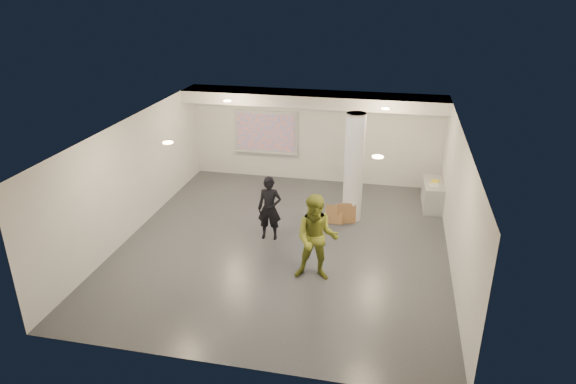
% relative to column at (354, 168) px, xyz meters
% --- Properties ---
extents(floor, '(8.00, 9.00, 0.01)m').
position_rel_column_xyz_m(floor, '(-1.50, -1.80, -1.50)').
color(floor, '#35373C').
rests_on(floor, ground).
extents(ceiling, '(8.00, 9.00, 0.01)m').
position_rel_column_xyz_m(ceiling, '(-1.50, -1.80, 1.50)').
color(ceiling, silver).
rests_on(ceiling, floor).
extents(wall_back, '(8.00, 0.01, 3.00)m').
position_rel_column_xyz_m(wall_back, '(-1.50, 2.70, 0.00)').
color(wall_back, silver).
rests_on(wall_back, floor).
extents(wall_front, '(8.00, 0.01, 3.00)m').
position_rel_column_xyz_m(wall_front, '(-1.50, -6.30, 0.00)').
color(wall_front, silver).
rests_on(wall_front, floor).
extents(wall_left, '(0.01, 9.00, 3.00)m').
position_rel_column_xyz_m(wall_left, '(-5.50, -1.80, 0.00)').
color(wall_left, silver).
rests_on(wall_left, floor).
extents(wall_right, '(0.01, 9.00, 3.00)m').
position_rel_column_xyz_m(wall_right, '(2.50, -1.80, 0.00)').
color(wall_right, silver).
rests_on(wall_right, floor).
extents(soffit_band, '(8.00, 1.10, 0.36)m').
position_rel_column_xyz_m(soffit_band, '(-1.50, 2.15, 1.32)').
color(soffit_band, silver).
rests_on(soffit_band, ceiling).
extents(downlight_nw, '(0.22, 0.22, 0.02)m').
position_rel_column_xyz_m(downlight_nw, '(-3.70, 0.70, 1.48)').
color(downlight_nw, '#E7BB7D').
rests_on(downlight_nw, ceiling).
extents(downlight_ne, '(0.22, 0.22, 0.02)m').
position_rel_column_xyz_m(downlight_ne, '(0.70, 0.70, 1.48)').
color(downlight_ne, '#E7BB7D').
rests_on(downlight_ne, ceiling).
extents(downlight_sw, '(0.22, 0.22, 0.02)m').
position_rel_column_xyz_m(downlight_sw, '(-3.70, -3.30, 1.48)').
color(downlight_sw, '#E7BB7D').
rests_on(downlight_sw, ceiling).
extents(downlight_se, '(0.22, 0.22, 0.02)m').
position_rel_column_xyz_m(downlight_se, '(0.70, -3.30, 1.48)').
color(downlight_se, '#E7BB7D').
rests_on(downlight_se, ceiling).
extents(column, '(0.52, 0.52, 3.00)m').
position_rel_column_xyz_m(column, '(0.00, 0.00, 0.00)').
color(column, white).
rests_on(column, floor).
extents(projection_screen, '(2.10, 0.13, 1.42)m').
position_rel_column_xyz_m(projection_screen, '(-3.10, 2.65, 0.03)').
color(projection_screen, silver).
rests_on(projection_screen, wall_back).
extents(credenza, '(0.59, 1.34, 0.77)m').
position_rel_column_xyz_m(credenza, '(2.22, 1.26, -1.11)').
color(credenza, '#9A9D9F').
rests_on(credenza, floor).
extents(papers_stack, '(0.29, 0.36, 0.02)m').
position_rel_column_xyz_m(papers_stack, '(2.20, 1.01, -0.72)').
color(papers_stack, silver).
rests_on(papers_stack, credenza).
extents(postit_pad, '(0.28, 0.32, 0.03)m').
position_rel_column_xyz_m(postit_pad, '(2.24, 1.32, -0.72)').
color(postit_pad, yellow).
rests_on(postit_pad, credenza).
extents(cardboard_back, '(0.54, 0.26, 0.58)m').
position_rel_column_xyz_m(cardboard_back, '(-0.11, -0.31, -1.21)').
color(cardboard_back, brown).
rests_on(cardboard_back, floor).
extents(cardboard_front, '(0.48, 0.23, 0.51)m').
position_rel_column_xyz_m(cardboard_front, '(-0.44, -0.37, -1.25)').
color(cardboard_front, brown).
rests_on(cardboard_front, floor).
extents(woman, '(0.63, 0.44, 1.66)m').
position_rel_column_xyz_m(woman, '(-1.94, -1.56, -0.67)').
color(woman, black).
rests_on(woman, floor).
extents(man, '(1.01, 0.81, 1.99)m').
position_rel_column_xyz_m(man, '(-0.48, -3.20, -0.50)').
color(man, olive).
rests_on(man, floor).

